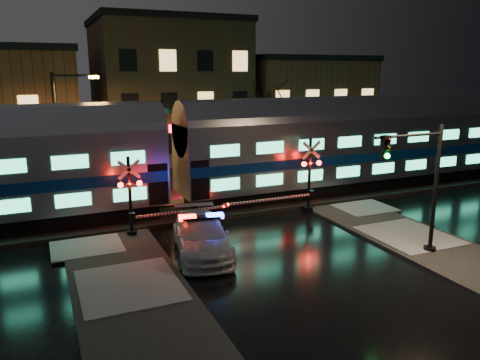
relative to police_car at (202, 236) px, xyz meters
name	(u,v)px	position (x,y,z in m)	size (l,w,h in m)	color
ground	(256,237)	(3.00, 0.87, -0.79)	(120.00, 120.00, 0.00)	black
ballast	(218,207)	(3.00, 5.87, -0.67)	(90.00, 4.20, 0.24)	black
sidewalk_left	(148,328)	(-3.50, -5.13, -0.73)	(4.00, 20.00, 0.12)	#2D2D2D
sidewalk_right	(461,260)	(9.50, -5.13, -0.73)	(4.00, 20.00, 0.12)	#2D2D2D
building_mid	(168,92)	(5.00, 23.37, 4.96)	(12.00, 11.00, 11.50)	brown
building_right	(297,105)	(18.00, 22.87, 3.46)	(12.00, 10.00, 8.50)	#51321F
train	(171,153)	(0.35, 5.87, 2.60)	(51.00, 3.12, 5.92)	black
police_car	(202,236)	(0.00, 0.00, 0.00)	(3.18, 5.69, 1.73)	silver
crossing_signal_right	(304,183)	(6.99, 3.18, 0.92)	(5.83, 0.66, 4.13)	black
crossing_signal_left	(139,204)	(-1.99, 3.17, 0.80)	(5.42, 0.64, 3.84)	black
traffic_light	(421,189)	(8.13, -3.95, 2.16)	(3.59, 0.67, 5.55)	black
streetlight	(62,131)	(-4.76, 9.87, 3.59)	(2.54, 0.27, 7.59)	black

